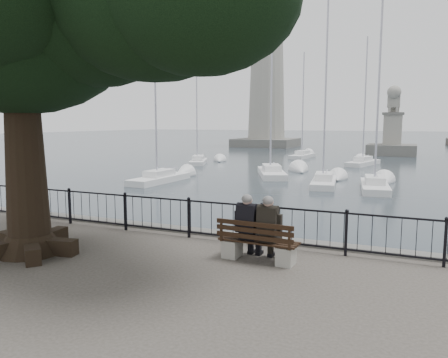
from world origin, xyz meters
The scene contains 15 objects.
harbor centered at (0.00, 3.00, -0.50)m, with size 260.00×260.00×1.20m.
railing centered at (0.00, 2.50, 0.56)m, with size 22.06×0.06×1.00m.
bench centered at (1.30, 1.34, 0.32)m, with size 1.78×0.62×0.92m.
person_left centered at (1.06, 1.45, 0.67)m, with size 0.44×0.74×1.47m.
person_right centered at (1.54, 1.42, 0.67)m, with size 0.44×0.74×1.47m.
tree centered at (-2.97, -0.02, 5.57)m, with size 10.37×7.24×8.47m.
lighthouse centered at (-18.00, 62.00, 11.27)m, with size 9.51×9.51×29.24m.
lion_monument centered at (2.00, 49.94, 1.10)m, with size 5.66×5.66×8.44m.
sailboat_a centered at (-11.21, 17.55, -0.68)m, with size 1.80×5.60×11.13m.
sailboat_b centered at (-0.77, 20.35, -0.65)m, with size 2.10×5.26×11.62m.
sailboat_c centered at (2.35, 19.73, -0.67)m, with size 2.17×5.52×11.01m.
sailboat_e centered at (-14.72, 30.38, -0.67)m, with size 3.00×5.09×10.60m.
sailboat_f centered at (0.12, 35.16, -0.65)m, with size 2.81×5.53×11.84m.
sailboat_h centered at (-7.05, 41.27, -0.66)m, with size 2.00×5.54×11.79m.
sailboat_i centered at (-5.28, 23.75, -0.67)m, with size 3.89×6.24×11.77m.
Camera 1 is at (4.26, -7.39, 3.01)m, focal length 35.00 mm.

